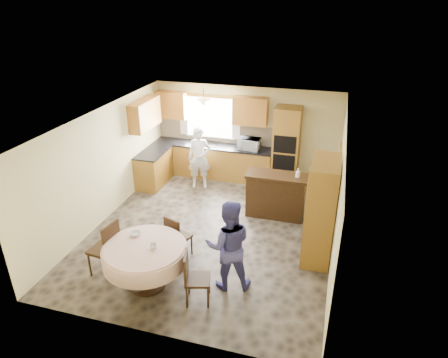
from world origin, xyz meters
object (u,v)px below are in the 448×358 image
chair_left (107,246)px  chair_right (193,275)px  dining_table (145,255)px  cupboard (321,211)px  chair_back (176,235)px  person_dining (229,245)px  oven_tower (286,148)px  sideboard (276,196)px  person_sink (199,158)px

chair_left → chair_right: 1.74m
dining_table → chair_left: chair_left is taller
cupboard → dining_table: cupboard is taller
cupboard → chair_right: (-1.87, -1.86, -0.49)m
chair_left → dining_table: bearing=89.6°
chair_back → person_dining: size_ratio=0.55×
oven_tower → person_dining: 4.32m
sideboard → person_sink: 2.38m
person_sink → person_dining: (1.78, -3.58, 0.03)m
cupboard → person_sink: (-3.20, 2.27, -0.20)m
cupboard → chair_right: size_ratio=2.15×
chair_left → chair_back: bearing=136.4°
cupboard → chair_left: size_ratio=1.86×
dining_table → chair_right: 0.93m
oven_tower → chair_left: oven_tower is taller
oven_tower → person_sink: 2.26m
person_dining → oven_tower: bearing=-112.0°
sideboard → chair_back: (-1.57, -2.13, 0.02)m
dining_table → chair_back: 0.94m
dining_table → chair_back: size_ratio=1.58×
chair_left → person_sink: person_sink is taller
chair_back → person_dining: bearing=176.0°
chair_right → person_sink: 4.34m
oven_tower → sideboard: bearing=-88.7°
cupboard → chair_back: bearing=-162.7°
person_sink → chair_back: bearing=-95.4°
cupboard → chair_back: cupboard is taller
dining_table → person_sink: (-0.41, 3.99, 0.16)m
chair_back → person_dining: 1.33m
chair_back → chair_left: bearing=58.3°
dining_table → cupboard: bearing=31.7°
person_dining → person_sink: bearing=-80.9°
chair_right → person_dining: (0.45, 0.54, 0.32)m
cupboard → chair_back: 2.77m
person_sink → chair_right: bearing=-88.6°
dining_table → chair_right: (0.91, -0.14, -0.13)m
chair_left → person_sink: size_ratio=0.67×
sideboard → chair_back: sideboard is taller
oven_tower → chair_left: bearing=-118.8°
chair_left → chair_right: bearing=89.3°
cupboard → person_sink: 3.92m
oven_tower → chair_back: bearing=-112.0°
chair_left → person_sink: 3.90m
oven_tower → chair_right: bearing=-99.4°
sideboard → cupboard: size_ratio=0.68×
dining_table → person_sink: person_sink is taller
chair_right → person_dining: bearing=-55.1°
oven_tower → chair_left: 5.26m
sideboard → chair_left: 3.89m
cupboard → person_dining: size_ratio=1.21×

